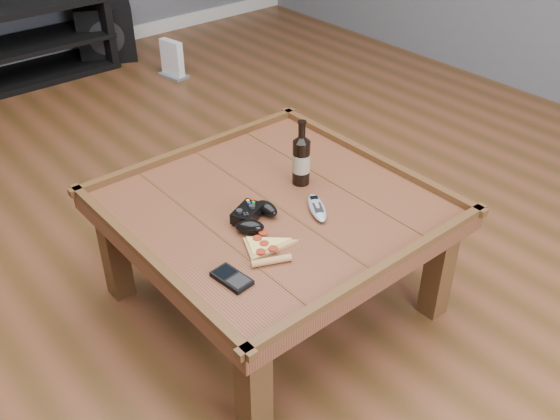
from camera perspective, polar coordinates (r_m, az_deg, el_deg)
ground at (r=2.41m, az=-0.57°, el=-8.33°), size 6.00×6.00×0.00m
coffee_table at (r=2.16m, az=-0.62°, el=-0.68°), size 1.03×1.03×0.48m
media_console at (r=4.49m, az=-24.19°, el=13.42°), size 1.40×0.45×0.50m
beer_bottle at (r=2.19m, az=1.96°, el=4.71°), size 0.06×0.06×0.24m
game_controller at (r=2.03m, az=-2.42°, el=-0.51°), size 0.18×0.16×0.05m
pizza_slice at (r=1.92m, az=-1.36°, el=-3.48°), size 0.21×0.26×0.02m
smartphone at (r=1.81m, az=-4.43°, el=-6.23°), size 0.08×0.13×0.02m
remote_control at (r=2.09m, az=3.40°, el=0.21°), size 0.13×0.17×0.02m
subwoofer at (r=4.79m, az=-15.69°, el=15.61°), size 0.51×0.51×0.38m
game_console at (r=4.34m, az=-9.82°, el=13.32°), size 0.14×0.21×0.25m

